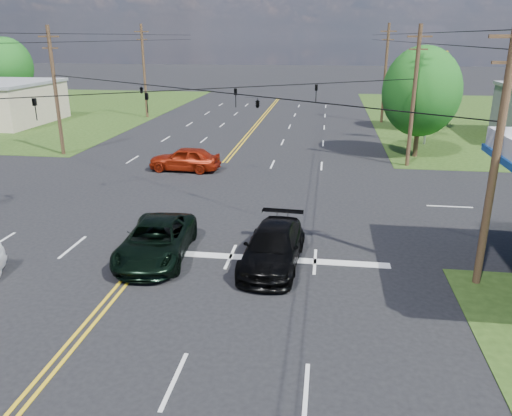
# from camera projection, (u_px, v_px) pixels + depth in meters

# --- Properties ---
(ground) EXTENTS (280.00, 280.00, 0.00)m
(ground) POSITION_uv_depth(u_px,v_px,m) (197.00, 196.00, 28.73)
(ground) COLOR black
(ground) RESTS_ON ground
(stop_bar) EXTENTS (10.00, 0.50, 0.02)m
(stop_bar) POSITION_uv_depth(u_px,v_px,m) (266.00, 259.00, 20.58)
(stop_bar) COLOR silver
(stop_bar) RESTS_ON ground
(pole_se) EXTENTS (1.60, 0.28, 9.50)m
(pole_se) POSITION_uv_depth(u_px,v_px,m) (497.00, 154.00, 16.98)
(pole_se) COLOR #3D2C19
(pole_se) RESTS_ON ground
(pole_nw) EXTENTS (1.60, 0.28, 9.50)m
(pole_nw) POSITION_uv_depth(u_px,v_px,m) (55.00, 90.00, 37.27)
(pole_nw) COLOR #3D2C19
(pole_nw) RESTS_ON ground
(pole_ne) EXTENTS (1.60, 0.28, 9.50)m
(pole_ne) POSITION_uv_depth(u_px,v_px,m) (414.00, 95.00, 33.83)
(pole_ne) COLOR #3D2C19
(pole_ne) RESTS_ON ground
(pole_left_far) EXTENTS (1.60, 0.28, 10.00)m
(pole_left_far) POSITION_uv_depth(u_px,v_px,m) (144.00, 70.00, 54.98)
(pole_left_far) COLOR #3D2C19
(pole_left_far) RESTS_ON ground
(pole_right_far) EXTENTS (1.60, 0.28, 10.00)m
(pole_right_far) POSITION_uv_depth(u_px,v_px,m) (385.00, 73.00, 51.54)
(pole_right_far) COLOR #3D2C19
(pole_right_far) RESTS_ON ground
(span_wire_signals) EXTENTS (26.00, 18.00, 1.13)m
(span_wire_signals) POSITION_uv_depth(u_px,v_px,m) (193.00, 90.00, 26.78)
(span_wire_signals) COLOR black
(span_wire_signals) RESTS_ON ground
(power_lines) EXTENTS (26.04, 100.00, 0.64)m
(power_lines) POSITION_uv_depth(u_px,v_px,m) (180.00, 39.00, 24.06)
(power_lines) COLOR black
(power_lines) RESTS_ON ground
(tree_right_a) EXTENTS (5.70, 5.70, 8.18)m
(tree_right_a) POSITION_uv_depth(u_px,v_px,m) (421.00, 92.00, 36.52)
(tree_right_a) COLOR #3D2C19
(tree_right_a) RESTS_ON ground
(tree_right_b) EXTENTS (4.94, 4.94, 7.09)m
(tree_right_b) POSITION_uv_depth(u_px,v_px,m) (426.00, 86.00, 47.64)
(tree_right_b) COLOR #3D2C19
(tree_right_b) RESTS_ON ground
(tree_far_l) EXTENTS (6.08, 6.08, 8.72)m
(tree_far_l) POSITION_uv_depth(u_px,v_px,m) (7.00, 67.00, 61.23)
(tree_far_l) COLOR #3D2C19
(tree_far_l) RESTS_ON ground
(pickup_dkgreen) EXTENTS (2.97, 5.72, 1.54)m
(pickup_dkgreen) POSITION_uv_depth(u_px,v_px,m) (156.00, 240.00, 20.45)
(pickup_dkgreen) COLOR black
(pickup_dkgreen) RESTS_ON ground
(suv_black) EXTENTS (2.49, 5.45, 1.55)m
(suv_black) POSITION_uv_depth(u_px,v_px,m) (273.00, 247.00, 19.81)
(suv_black) COLOR black
(suv_black) RESTS_ON ground
(sedan_red) EXTENTS (4.87, 2.11, 1.63)m
(sedan_red) POSITION_uv_depth(u_px,v_px,m) (185.00, 159.00, 33.91)
(sedan_red) COLOR maroon
(sedan_red) RESTS_ON ground
(polesign_ne) EXTENTS (2.13, 0.40, 7.69)m
(polesign_ne) POSITION_uv_depth(u_px,v_px,m) (432.00, 72.00, 40.52)
(polesign_ne) COLOR #A5A5AA
(polesign_ne) RESTS_ON ground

